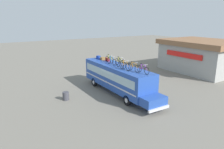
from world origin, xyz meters
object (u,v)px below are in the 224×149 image
object	(u,v)px
luggage_bag_2	(103,59)
rooftop_bicycle_6	(134,67)
luggage_bag_1	(99,57)
rooftop_bicycle_2	(111,61)
bus	(118,77)
luggage_bag_3	(108,59)
rooftop_bicycle_7	(143,69)
rooftop_bicycle_3	(120,62)
trash_bin	(66,96)
rooftop_bicycle_4	(121,64)
rooftop_bicycle_5	(125,66)
rooftop_bicycle_1	(109,59)

from	to	relation	value
luggage_bag_2	rooftop_bicycle_6	xyz separation A→B (m)	(6.41, -0.32, 0.23)
luggage_bag_1	rooftop_bicycle_2	xyz separation A→B (m)	(3.48, -0.29, 0.19)
bus	luggage_bag_2	distance (m)	3.86
luggage_bag_3	rooftop_bicycle_6	bearing A→B (deg)	-4.00
rooftop_bicycle_6	luggage_bag_2	bearing A→B (deg)	177.15
rooftop_bicycle_7	rooftop_bicycle_6	bearing A→B (deg)	-164.02
rooftop_bicycle_3	trash_bin	bearing A→B (deg)	-100.47
luggage_bag_1	rooftop_bicycle_6	world-z (taller)	rooftop_bicycle_6
rooftop_bicycle_6	trash_bin	xyz separation A→B (m)	(-3.81, -5.37, -3.00)
bus	rooftop_bicycle_6	distance (m)	3.27
rooftop_bicycle_4	rooftop_bicycle_5	xyz separation A→B (m)	(0.85, -0.11, 0.00)
rooftop_bicycle_4	rooftop_bicycle_3	bearing A→B (deg)	153.08
rooftop_bicycle_6	rooftop_bicycle_2	bearing A→B (deg)	-178.00
luggage_bag_2	trash_bin	size ratio (longest dim) A/B	0.62
luggage_bag_2	rooftop_bicycle_4	world-z (taller)	rooftop_bicycle_4
rooftop_bicycle_4	rooftop_bicycle_6	bearing A→B (deg)	6.19
rooftop_bicycle_2	luggage_bag_3	bearing A→B (deg)	163.22
bus	rooftop_bicycle_3	distance (m)	1.65
bus	luggage_bag_2	size ratio (longest dim) A/B	22.89
rooftop_bicycle_2	rooftop_bicycle_7	xyz separation A→B (m)	(4.73, 0.42, -0.01)
rooftop_bicycle_2	rooftop_bicycle_3	xyz separation A→B (m)	(0.97, 0.41, 0.00)
rooftop_bicycle_3	rooftop_bicycle_6	distance (m)	2.78
rooftop_bicycle_2	rooftop_bicycle_7	distance (m)	4.75
rooftop_bicycle_4	trash_bin	size ratio (longest dim) A/B	2.11
rooftop_bicycle_4	trash_bin	xyz separation A→B (m)	(-1.98, -5.17, -3.02)
luggage_bag_1	rooftop_bicycle_1	xyz separation A→B (m)	(2.55, 0.02, 0.19)
rooftop_bicycle_3	rooftop_bicycle_7	xyz separation A→B (m)	(3.77, 0.01, -0.01)
luggage_bag_3	rooftop_bicycle_4	bearing A→B (deg)	-9.12
rooftop_bicycle_3	rooftop_bicycle_4	distance (m)	1.05
luggage_bag_3	rooftop_bicycle_2	size ratio (longest dim) A/B	0.25
luggage_bag_3	rooftop_bicycle_1	size ratio (longest dim) A/B	0.27
rooftop_bicycle_5	rooftop_bicycle_7	distance (m)	2.06
luggage_bag_1	luggage_bag_2	world-z (taller)	luggage_bag_1
bus	rooftop_bicycle_3	size ratio (longest dim) A/B	7.13
rooftop_bicycle_2	rooftop_bicycle_5	xyz separation A→B (m)	(2.76, -0.18, 0.02)
rooftop_bicycle_4	luggage_bag_2	bearing A→B (deg)	173.55
luggage_bag_2	rooftop_bicycle_4	xyz separation A→B (m)	(4.58, -0.52, 0.24)
bus	trash_bin	bearing A→B (deg)	-100.23
rooftop_bicycle_2	rooftop_bicycle_5	size ratio (longest dim) A/B	1.00
luggage_bag_2	rooftop_bicycle_1	bearing A→B (deg)	-4.59
luggage_bag_2	rooftop_bicycle_5	size ratio (longest dim) A/B	0.29
luggage_bag_2	trash_bin	bearing A→B (deg)	-65.43
rooftop_bicycle_1	rooftop_bicycle_6	xyz separation A→B (m)	(4.68, -0.18, 0.00)
rooftop_bicycle_1	rooftop_bicycle_2	distance (m)	0.99
rooftop_bicycle_3	rooftop_bicycle_5	size ratio (longest dim) A/B	0.93
luggage_bag_1	rooftop_bicycle_2	size ratio (longest dim) A/B	0.35
luggage_bag_1	luggage_bag_2	size ratio (longest dim) A/B	1.20
luggage_bag_2	rooftop_bicycle_3	size ratio (longest dim) A/B	0.31
luggage_bag_3	luggage_bag_1	bearing A→B (deg)	-173.13
rooftop_bicycle_4	luggage_bag_1	bearing A→B (deg)	176.16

